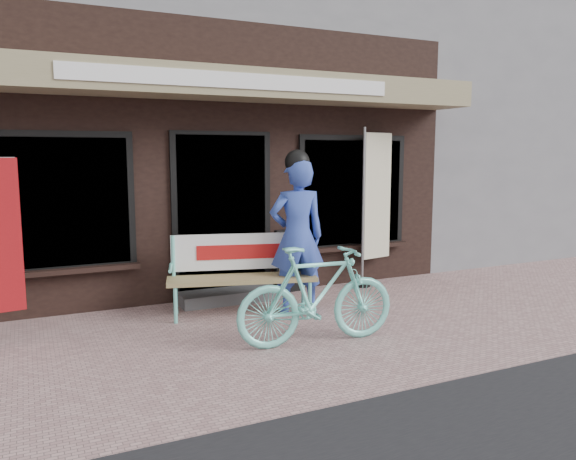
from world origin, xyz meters
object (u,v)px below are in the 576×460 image
bench (241,267)px  menu_stand (289,260)px  person (297,233)px  nobori_cream (375,205)px  bicycle (317,295)px

bench → menu_stand: bearing=50.3°
bench → person: 0.78m
person → nobori_cream: 1.87m
bicycle → nobori_cream: size_ratio=0.73×
bicycle → menu_stand: bicycle is taller
menu_stand → bench: bearing=-150.2°
bicycle → nobori_cream: nobori_cream is taller
nobori_cream → person: bearing=-165.3°
bicycle → bench: bearing=17.8°
bench → menu_stand: size_ratio=2.07×
bench → nobori_cream: nobori_cream is taller
person → bicycle: (-0.33, -1.12, -0.46)m
bicycle → nobori_cream: (1.99, 1.95, 0.67)m
person → menu_stand: bearing=79.4°
bench → nobori_cream: 2.44m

